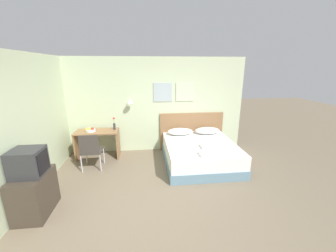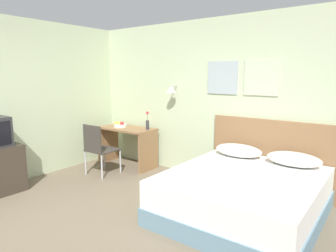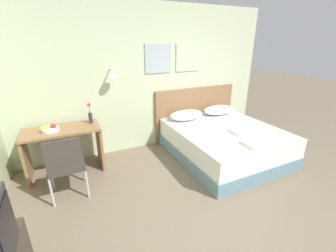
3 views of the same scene
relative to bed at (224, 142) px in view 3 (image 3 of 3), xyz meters
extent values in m
plane|color=#756651|center=(-1.20, -1.53, -0.27)|extent=(24.00, 24.00, 0.00)
cube|color=beige|center=(-1.20, 1.07, 1.05)|extent=(5.35, 0.06, 2.65)
cube|color=#A8B7BC|center=(-0.85, 1.03, 1.43)|extent=(0.52, 0.02, 0.52)
cube|color=beige|center=(-0.22, 1.03, 1.43)|extent=(0.52, 0.02, 0.52)
cylinder|color=#B2B2B7|center=(-1.75, 0.96, 1.28)|extent=(0.02, 0.16, 0.02)
cone|color=white|center=(-1.75, 0.87, 1.23)|extent=(0.17, 0.17, 0.12)
cube|color=#66899E|center=(0.00, 0.00, -0.16)|extent=(1.74, 1.96, 0.22)
cube|color=white|center=(0.00, 0.00, 0.11)|extent=(1.71, 1.92, 0.33)
cube|color=#8E6642|center=(0.00, 1.01, 0.28)|extent=(1.86, 0.06, 1.09)
ellipsoid|color=white|center=(-0.39, 0.72, 0.36)|extent=(0.71, 0.42, 0.18)
ellipsoid|color=white|center=(0.39, 0.72, 0.36)|extent=(0.71, 0.42, 0.18)
cube|color=white|center=(0.10, -0.29, 0.31)|extent=(0.34, 0.28, 0.06)
cube|color=white|center=(-0.08, -0.74, 0.31)|extent=(0.26, 0.26, 0.06)
cube|color=#8E6642|center=(-2.64, 0.66, 0.46)|extent=(1.11, 0.56, 0.03)
cube|color=#8E6642|center=(-3.18, 0.66, 0.09)|extent=(0.04, 0.52, 0.71)
cube|color=#8E6642|center=(-2.11, 0.66, 0.09)|extent=(0.04, 0.52, 0.71)
cube|color=#3D3833|center=(-2.64, 0.05, 0.17)|extent=(0.47, 0.47, 0.02)
cube|color=#3D3833|center=(-2.64, -0.17, 0.41)|extent=(0.43, 0.03, 0.46)
cylinder|color=#B7B7BC|center=(-2.86, 0.26, -0.06)|extent=(0.03, 0.03, 0.43)
cylinder|color=#B7B7BC|center=(-2.43, 0.26, -0.06)|extent=(0.03, 0.03, 0.43)
cylinder|color=#B7B7BC|center=(-2.86, -0.17, -0.06)|extent=(0.03, 0.03, 0.43)
cylinder|color=#B7B7BC|center=(-2.43, -0.17, -0.06)|extent=(0.03, 0.03, 0.43)
cylinder|color=silver|center=(-2.78, 0.62, 0.51)|extent=(0.25, 0.25, 0.05)
sphere|color=red|center=(-2.73, 0.62, 0.55)|extent=(0.08, 0.08, 0.08)
ellipsoid|color=yellow|center=(-2.83, 0.62, 0.55)|extent=(0.18, 0.13, 0.06)
cylinder|color=#333338|center=(-2.19, 0.74, 0.57)|extent=(0.06, 0.06, 0.17)
cylinder|color=#3D7538|center=(-2.19, 0.74, 0.72)|extent=(0.01, 0.01, 0.14)
sphere|color=#DB3838|center=(-2.19, 0.74, 0.79)|extent=(0.06, 0.06, 0.06)
cube|color=black|center=(-2.98, -1.53, 0.66)|extent=(0.01, 0.35, 0.34)
camera|label=1|loc=(-1.34, -4.71, 2.11)|focal=22.00mm
camera|label=2|loc=(1.36, -3.37, 1.47)|focal=32.00mm
camera|label=3|loc=(-2.55, -2.92, 1.75)|focal=24.00mm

